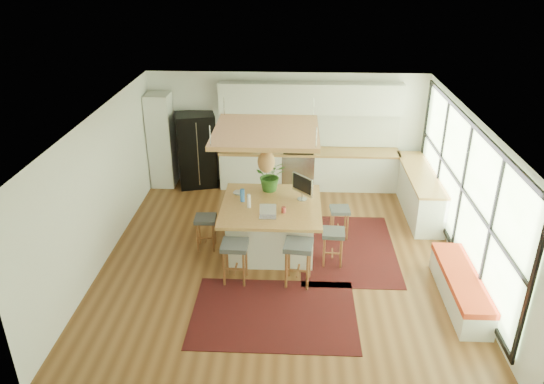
{
  "coord_description": "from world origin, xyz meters",
  "views": [
    {
      "loc": [
        0.21,
        -8.26,
        5.25
      ],
      "look_at": [
        -0.2,
        0.5,
        1.1
      ],
      "focal_mm": 34.1,
      "sensor_mm": 36.0,
      "label": 1
    }
  ],
  "objects_px": {
    "stool_right_front": "(333,246)",
    "monitor": "(302,187)",
    "stool_right_back": "(339,221)",
    "microwave": "(243,143)",
    "stool_near_left": "(235,263)",
    "stool_left_side": "(206,231)",
    "stool_near_right": "(298,265)",
    "island_plant": "(271,178)",
    "island": "(271,226)",
    "laptop": "(268,211)",
    "fridge": "(197,149)"
  },
  "relations": [
    {
      "from": "microwave",
      "to": "stool_near_left",
      "type": "bearing_deg",
      "value": -79.4
    },
    {
      "from": "fridge",
      "to": "monitor",
      "type": "distance_m",
      "value": 3.64
    },
    {
      "from": "stool_near_left",
      "to": "stool_right_front",
      "type": "distance_m",
      "value": 1.82
    },
    {
      "from": "laptop",
      "to": "island_plant",
      "type": "distance_m",
      "value": 1.15
    },
    {
      "from": "microwave",
      "to": "stool_near_right",
      "type": "bearing_deg",
      "value": -64.64
    },
    {
      "from": "fridge",
      "to": "stool_near_left",
      "type": "height_order",
      "value": "fridge"
    },
    {
      "from": "stool_right_back",
      "to": "laptop",
      "type": "relative_size",
      "value": 2.01
    },
    {
      "from": "stool_left_side",
      "to": "stool_right_front",
      "type": "bearing_deg",
      "value": -10.43
    },
    {
      "from": "stool_near_left",
      "to": "stool_near_right",
      "type": "distance_m",
      "value": 1.08
    },
    {
      "from": "stool_left_side",
      "to": "monitor",
      "type": "relative_size",
      "value": 1.23
    },
    {
      "from": "stool_near_right",
      "to": "monitor",
      "type": "height_order",
      "value": "monitor"
    },
    {
      "from": "stool_right_back",
      "to": "island_plant",
      "type": "distance_m",
      "value": 1.61
    },
    {
      "from": "stool_right_front",
      "to": "monitor",
      "type": "height_order",
      "value": "monitor"
    },
    {
      "from": "stool_near_right",
      "to": "stool_right_back",
      "type": "height_order",
      "value": "stool_near_right"
    },
    {
      "from": "stool_right_front",
      "to": "monitor",
      "type": "xyz_separation_m",
      "value": [
        -0.57,
        0.73,
        0.83
      ]
    },
    {
      "from": "island",
      "to": "island_plant",
      "type": "relative_size",
      "value": 2.88
    },
    {
      "from": "monitor",
      "to": "island_plant",
      "type": "xyz_separation_m",
      "value": [
        -0.62,
        0.4,
        -0.01
      ]
    },
    {
      "from": "stool_right_front",
      "to": "microwave",
      "type": "relative_size",
      "value": 1.37
    },
    {
      "from": "stool_near_left",
      "to": "microwave",
      "type": "relative_size",
      "value": 1.52
    },
    {
      "from": "monitor",
      "to": "microwave",
      "type": "relative_size",
      "value": 1.1
    },
    {
      "from": "stool_near_right",
      "to": "island_plant",
      "type": "distance_m",
      "value": 2.04
    },
    {
      "from": "stool_near_right",
      "to": "microwave",
      "type": "bearing_deg",
      "value": 108.08
    },
    {
      "from": "microwave",
      "to": "island_plant",
      "type": "xyz_separation_m",
      "value": [
        0.76,
        -2.23,
        0.09
      ]
    },
    {
      "from": "microwave",
      "to": "island_plant",
      "type": "height_order",
      "value": "island_plant"
    },
    {
      "from": "stool_right_back",
      "to": "microwave",
      "type": "bearing_deg",
      "value": 131.77
    },
    {
      "from": "stool_near_right",
      "to": "stool_left_side",
      "type": "height_order",
      "value": "stool_near_right"
    },
    {
      "from": "microwave",
      "to": "stool_left_side",
      "type": "bearing_deg",
      "value": -91.42
    },
    {
      "from": "stool_near_right",
      "to": "microwave",
      "type": "height_order",
      "value": "microwave"
    },
    {
      "from": "island",
      "to": "monitor",
      "type": "bearing_deg",
      "value": 22.48
    },
    {
      "from": "stool_near_right",
      "to": "stool_right_front",
      "type": "bearing_deg",
      "value": 45.93
    },
    {
      "from": "fridge",
      "to": "stool_near_left",
      "type": "distance_m",
      "value": 4.26
    },
    {
      "from": "island",
      "to": "stool_left_side",
      "type": "relative_size",
      "value": 2.78
    },
    {
      "from": "stool_near_right",
      "to": "island_plant",
      "type": "bearing_deg",
      "value": 107.26
    },
    {
      "from": "fridge",
      "to": "microwave",
      "type": "relative_size",
      "value": 3.61
    },
    {
      "from": "stool_near_left",
      "to": "stool_left_side",
      "type": "xyz_separation_m",
      "value": [
        -0.68,
        1.07,
        0.0
      ]
    },
    {
      "from": "stool_near_right",
      "to": "laptop",
      "type": "xyz_separation_m",
      "value": [
        -0.55,
        0.64,
        0.7
      ]
    },
    {
      "from": "laptop",
      "to": "fridge",
      "type": "bearing_deg",
      "value": 118.59
    },
    {
      "from": "fridge",
      "to": "stool_left_side",
      "type": "xyz_separation_m",
      "value": [
        0.67,
        -2.94,
        -0.57
      ]
    },
    {
      "from": "stool_left_side",
      "to": "microwave",
      "type": "distance_m",
      "value": 3.05
    },
    {
      "from": "fridge",
      "to": "microwave",
      "type": "height_order",
      "value": "fridge"
    },
    {
      "from": "island",
      "to": "stool_near_right",
      "type": "bearing_deg",
      "value": -65.86
    },
    {
      "from": "laptop",
      "to": "stool_left_side",
      "type": "bearing_deg",
      "value": 159.17
    },
    {
      "from": "island",
      "to": "stool_right_front",
      "type": "relative_size",
      "value": 2.74
    },
    {
      "from": "stool_near_right",
      "to": "monitor",
      "type": "bearing_deg",
      "value": 87.42
    },
    {
      "from": "stool_near_right",
      "to": "island_plant",
      "type": "xyz_separation_m",
      "value": [
        -0.55,
        1.78,
        0.83
      ]
    },
    {
      "from": "monitor",
      "to": "island_plant",
      "type": "distance_m",
      "value": 0.73
    },
    {
      "from": "stool_right_front",
      "to": "microwave",
      "type": "bearing_deg",
      "value": 119.95
    },
    {
      "from": "stool_near_left",
      "to": "island_plant",
      "type": "bearing_deg",
      "value": 73.37
    },
    {
      "from": "fridge",
      "to": "stool_right_front",
      "type": "xyz_separation_m",
      "value": [
        3.06,
        -3.38,
        -0.57
      ]
    },
    {
      "from": "stool_right_back",
      "to": "microwave",
      "type": "xyz_separation_m",
      "value": [
        -2.13,
        2.38,
        0.74
      ]
    }
  ]
}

